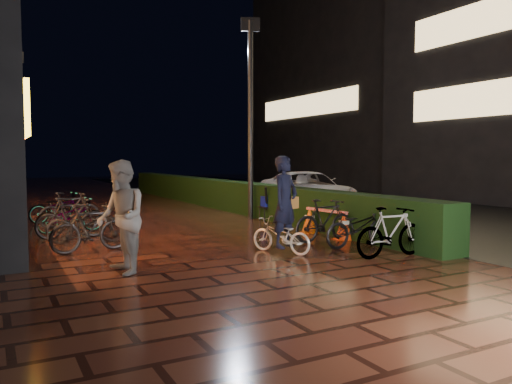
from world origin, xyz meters
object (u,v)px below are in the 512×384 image
van (306,192)px  cart_assembly (269,203)px  traffic_barrier (326,223)px  bystander_person (121,217)px  cyclist (283,217)px

van → cart_assembly: bearing=-134.6°
van → cart_assembly: van is taller
traffic_barrier → bystander_person: bearing=-162.8°
cyclist → cart_assembly: bearing=63.5°
bystander_person → cyclist: 3.10m
bystander_person → van: 9.67m
van → cyclist: size_ratio=2.60×
van → cart_assembly: 2.64m
bystander_person → traffic_barrier: (5.05, 1.56, -0.58)m
bystander_person → van: size_ratio=0.37×
van → cart_assembly: size_ratio=4.81×
traffic_barrier → cart_assembly: cart_assembly is taller
traffic_barrier → cart_assembly: bearing=85.5°
cart_assembly → van: bearing=32.1°
van → cyclist: bearing=-114.0°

